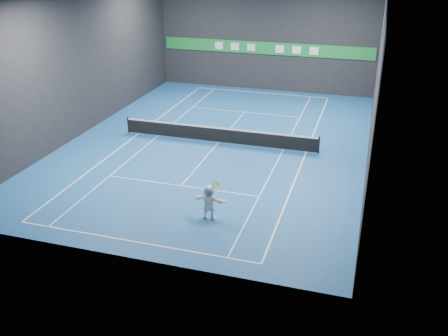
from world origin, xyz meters
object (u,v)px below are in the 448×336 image
(player, at_px, (209,202))
(tennis_racket, at_px, (216,185))
(tennis_net, at_px, (218,134))
(tennis_ball, at_px, (201,159))

(player, relative_size, tennis_racket, 3.04)
(player, bearing_deg, tennis_net, -71.62)
(tennis_net, bearing_deg, player, -75.12)
(tennis_ball, height_order, tennis_net, tennis_ball)
(tennis_racket, bearing_deg, tennis_net, 106.72)
(tennis_net, bearing_deg, tennis_racket, -73.28)
(tennis_ball, bearing_deg, player, -17.83)
(tennis_ball, distance_m, tennis_net, 9.54)
(tennis_ball, relative_size, tennis_net, 0.00)
(player, distance_m, tennis_racket, 0.90)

